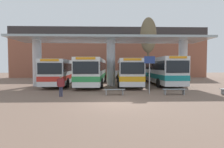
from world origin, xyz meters
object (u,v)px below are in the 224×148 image
Objects in this scene: pedestrian_waiting at (61,84)px; poplar_tree_behind_left at (148,36)px; waiting_bench_near_pillar at (174,90)px; parked_car_street at (124,73)px; info_sign_platform at (150,67)px; transit_bus_center_bay at (93,70)px; transit_bus_far_right_bay at (160,70)px; waiting_bench_mid_platform at (114,91)px; transit_bus_right_bay at (128,71)px; transit_bus_left_bay at (62,71)px.

poplar_tree_behind_left reaches higher than pedestrian_waiting.
parked_car_street is at bearing 97.13° from waiting_bench_near_pillar.
pedestrian_waiting is at bearing -175.94° from waiting_bench_near_pillar.
transit_bus_center_bay is at bearing 125.20° from info_sign_platform.
waiting_bench_mid_platform is at bearing 53.03° from transit_bus_far_right_bay.
transit_bus_right_bay is 4.24m from transit_bus_far_right_bay.
parked_car_street is at bearing -113.93° from transit_bus_center_bay.
transit_bus_left_bay is 7.47× the size of pedestrian_waiting.
info_sign_platform is at bearing 99.72° from transit_bus_right_bay.
poplar_tree_behind_left is (-0.07, 6.44, 5.50)m from transit_bus_far_right_bay.
transit_bus_far_right_bay is (12.61, -0.18, 0.13)m from transit_bus_left_bay.
info_sign_platform is (5.30, -7.52, 0.46)m from transit_bus_center_bay.
transit_bus_left_bay is 9.37m from pedestrian_waiting.
pedestrian_waiting is at bearing -124.09° from poplar_tree_behind_left.
poplar_tree_behind_left is (6.23, 14.70, 7.01)m from waiting_bench_mid_platform.
info_sign_platform is (-1.95, 0.51, 1.90)m from waiting_bench_near_pillar.
transit_bus_right_bay is 6.10× the size of waiting_bench_near_pillar.
waiting_bench_mid_platform is 3.57m from info_sign_platform.
parked_car_street is (8.96, 9.73, -0.69)m from transit_bus_left_bay.
transit_bus_center_bay is 1.09× the size of transit_bus_far_right_bay.
pedestrian_waiting reaches higher than waiting_bench_near_pillar.
info_sign_platform is at bearing 67.18° from transit_bus_far_right_bay.
waiting_bench_mid_platform is (-4.93, 0.00, -0.01)m from waiting_bench_near_pillar.
pedestrian_waiting reaches higher than waiting_bench_mid_platform.
info_sign_platform is at bearing -88.06° from parked_car_street.
waiting_bench_mid_platform is at bearing -112.97° from poplar_tree_behind_left.
waiting_bench_near_pillar is 0.61× the size of info_sign_platform.
waiting_bench_near_pillar is at bearing 134.26° from transit_bus_center_bay.
transit_bus_right_bay is 7.51× the size of pedestrian_waiting.
poplar_tree_behind_left is (8.55, 6.68, 5.56)m from transit_bus_center_bay.
transit_bus_right_bay is at bearing 174.50° from transit_bus_left_bay.
transit_bus_left_bay is 2.82× the size of parked_car_street.
waiting_bench_near_pillar is at bearing 140.62° from transit_bus_left_bay.
transit_bus_far_right_bay is (4.23, 0.27, 0.10)m from transit_bus_right_bay.
transit_bus_right_bay reaches higher than waiting_bench_near_pillar.
poplar_tree_behind_left is at bearing 77.10° from info_sign_platform.
poplar_tree_behind_left reaches higher than parked_car_street.
waiting_bench_near_pillar is 0.46× the size of parked_car_street.
poplar_tree_behind_left is 8.05m from parked_car_street.
pedestrian_waiting is at bearing -109.01° from parked_car_street.
transit_bus_right_bay is at bearing -178.16° from transit_bus_center_bay.
transit_bus_center_bay is 2.99× the size of parked_car_street.
transit_bus_center_bay reaches higher than transit_bus_left_bay.
transit_bus_right_bay reaches higher than transit_bus_left_bay.
transit_bus_left_bay is 1.13× the size of poplar_tree_behind_left.
pedestrian_waiting is at bearing 57.03° from transit_bus_right_bay.
transit_bus_right_bay is at bearing 109.64° from waiting_bench_near_pillar.
transit_bus_left_bay is at bearing -0.45° from transit_bus_far_right_bay.
transit_bus_right_bay is at bearing 4.00° from transit_bus_far_right_bay.
transit_bus_center_bay is 7.92× the size of pedestrian_waiting.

